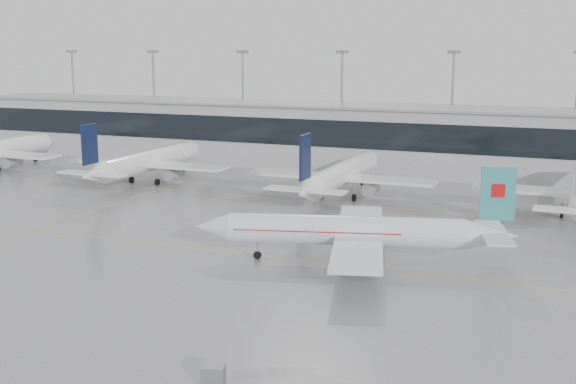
% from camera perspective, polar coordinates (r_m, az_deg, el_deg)
% --- Properties ---
extents(ground, '(320.00, 320.00, 0.00)m').
position_cam_1_polar(ground, '(82.14, -3.15, -4.94)').
color(ground, gray).
rests_on(ground, ground).
extents(taxi_line_main, '(120.00, 0.25, 0.01)m').
position_cam_1_polar(taxi_line_main, '(82.14, -3.15, -4.94)').
color(taxi_line_main, gold).
rests_on(taxi_line_main, ground).
extents(taxi_line_north, '(120.00, 0.25, 0.01)m').
position_cam_1_polar(taxi_line_north, '(109.20, 3.55, -0.86)').
color(taxi_line_north, gold).
rests_on(taxi_line_north, ground).
extents(taxi_line_cross, '(0.25, 60.00, 0.01)m').
position_cam_1_polar(taxi_line_cross, '(109.70, -14.08, -1.13)').
color(taxi_line_cross, gold).
rests_on(taxi_line_cross, ground).
extents(terminal, '(180.00, 15.00, 12.00)m').
position_cam_1_polar(terminal, '(138.55, 7.80, 4.15)').
color(terminal, '#AAAAAE').
rests_on(terminal, ground).
extents(terminal_glass, '(180.00, 0.20, 5.00)m').
position_cam_1_polar(terminal_glass, '(131.11, 7.00, 4.43)').
color(terminal_glass, black).
rests_on(terminal_glass, ground).
extents(terminal_roof, '(182.00, 16.00, 0.40)m').
position_cam_1_polar(terminal_roof, '(137.93, 7.87, 6.70)').
color(terminal_roof, gray).
rests_on(terminal_roof, ground).
extents(light_masts, '(156.40, 1.00, 22.60)m').
position_cam_1_polar(light_masts, '(143.66, 8.48, 7.32)').
color(light_masts, gray).
rests_on(light_masts, ground).
extents(air_canada_jet, '(34.58, 27.78, 10.84)m').
position_cam_1_polar(air_canada_jet, '(78.37, 5.49, -3.18)').
color(air_canada_jet, silver).
rests_on(air_canada_jet, ground).
extents(parked_jet_b, '(29.64, 36.96, 11.72)m').
position_cam_1_polar(parked_jet_b, '(126.95, -11.05, 2.36)').
color(parked_jet_b, white).
rests_on(parked_jet_b, ground).
extents(parked_jet_c, '(29.64, 36.96, 11.72)m').
position_cam_1_polar(parked_jet_c, '(111.94, 4.17, 1.36)').
color(parked_jet_c, white).
rests_on(parked_jet_c, ground).
extents(gse_unit, '(1.86, 1.79, 1.53)m').
position_cam_1_polar(gse_unit, '(51.52, -5.91, -14.23)').
color(gse_unit, slate).
rests_on(gse_unit, ground).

